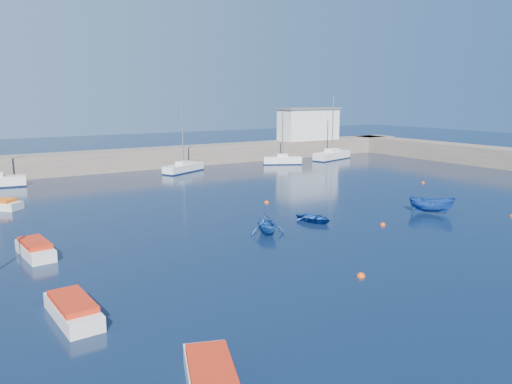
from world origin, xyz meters
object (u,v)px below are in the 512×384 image
sailboat_7 (282,160)px  dinghy_right (432,205)px  harbor_office (308,125)px  motorboat_1 (35,249)px  dinghy_left (267,224)px  motorboat_3 (212,380)px  sailboat_8 (332,155)px  motorboat_0 (73,309)px  sailboat_6 (184,168)px  dinghy_center (314,218)px

sailboat_7 → dinghy_right: bearing=-165.3°
harbor_office → motorboat_1: 58.63m
sailboat_7 → dinghy_left: sailboat_7 is taller
motorboat_1 → dinghy_left: size_ratio=1.45×
motorboat_3 → dinghy_right: 30.63m
sailboat_8 → motorboat_1: sailboat_8 is taller
dinghy_left → motorboat_0: bearing=-141.8°
dinghy_right → motorboat_0: bearing=153.3°
sailboat_8 → motorboat_1: (-47.19, -27.28, -0.22)m
harbor_office → sailboat_6: (-25.58, -6.59, -4.53)m
sailboat_8 → motorboat_1: bearing=103.5°
dinghy_center → motorboat_1: bearing=158.0°
sailboat_7 → motorboat_3: size_ratio=1.61×
sailboat_6 → motorboat_3: (-19.51, -45.94, -0.09)m
harbor_office → motorboat_1: size_ratio=2.41×
dinghy_right → harbor_office: bearing=29.7°
motorboat_3 → dinghy_center: 23.76m
motorboat_0 → motorboat_1: 10.37m
motorboat_1 → sailboat_8: bearing=24.2°
sailboat_7 → motorboat_0: size_ratio=1.73×
motorboat_0 → dinghy_center: 21.44m
sailboat_7 → sailboat_8: (9.78, 0.43, 0.08)m
dinghy_left → motorboat_1: bearing=-179.8°
motorboat_0 → motorboat_3: size_ratio=0.93×
motorboat_1 → harbor_office: bearing=29.6°
sailboat_8 → motorboat_3: sailboat_8 is taller
sailboat_7 → motorboat_1: sailboat_7 is taller
sailboat_8 → dinghy_right: sailboat_8 is taller
harbor_office → sailboat_8: (-0.43, -6.60, -4.42)m
harbor_office → sailboat_8: size_ratio=1.01×
motorboat_1 → dinghy_left: bearing=-18.4°
harbor_office → sailboat_7: (-10.21, -7.03, -4.50)m
sailboat_8 → motorboat_3: bearing=119.2°
motorboat_0 → dinghy_right: size_ratio=1.17×
harbor_office → motorboat_3: 69.39m
sailboat_8 → dinghy_center: size_ratio=3.29×
harbor_office → dinghy_right: bearing=-114.1°
dinghy_left → harbor_office: bearing=61.4°
dinghy_center → dinghy_right: dinghy_right is taller
sailboat_6 → dinghy_left: sailboat_6 is taller
sailboat_6 → dinghy_right: (8.05, -32.59, 0.14)m
sailboat_7 → motorboat_0: bearing=162.3°
motorboat_1 → dinghy_left: dinghy_left is taller
harbor_office → motorboat_0: (-47.66, -44.25, -4.66)m
dinghy_center → dinghy_left: dinghy_left is taller
sailboat_7 → motorboat_3: 57.34m
motorboat_3 → dinghy_right: bearing=45.5°
motorboat_3 → sailboat_6: bearing=86.7°
motorboat_3 → dinghy_left: dinghy_left is taller
motorboat_1 → dinghy_right: (30.09, -5.30, 0.24)m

